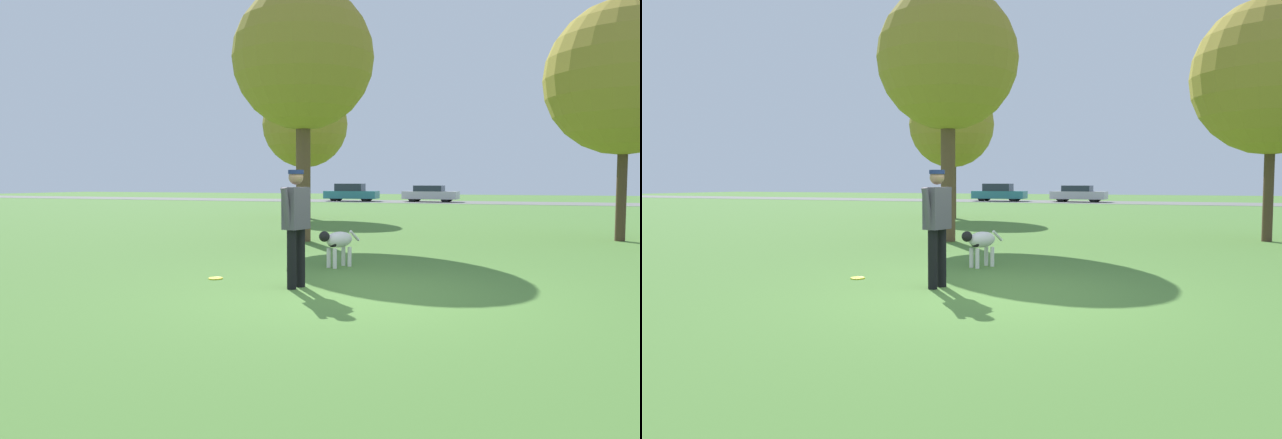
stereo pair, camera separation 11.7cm
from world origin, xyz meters
The scene contains 10 objects.
ground_plane centered at (0.00, 0.00, 0.00)m, with size 120.00×120.00×0.00m, color #4C7A33.
far_road_strip centered at (0.00, 34.54, 0.01)m, with size 120.00×6.00×0.01m.
person centered at (-0.90, 0.07, 0.98)m, with size 0.30×0.66×1.66m.
dog centered at (-0.97, 2.10, 0.46)m, with size 0.54×0.91×0.65m.
frisbee centered at (-2.35, 0.32, 0.01)m, with size 0.22×0.22×0.02m.
tree_far_left centered at (-6.54, 14.38, 3.78)m, with size 3.46×3.46×5.53m.
tree_near_left centered at (-3.18, 5.94, 4.49)m, with size 3.49×3.49×6.26m.
tree_near_right centered at (4.27, 8.78, 4.07)m, with size 3.84×3.84×6.00m.
parked_car_teal centered at (-10.82, 34.33, 0.65)m, with size 4.09×1.94×1.34m.
parked_car_silver centered at (-4.87, 34.80, 0.61)m, with size 4.03×1.88×1.21m.
Camera 1 is at (2.20, -7.25, 1.49)m, focal length 32.00 mm.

